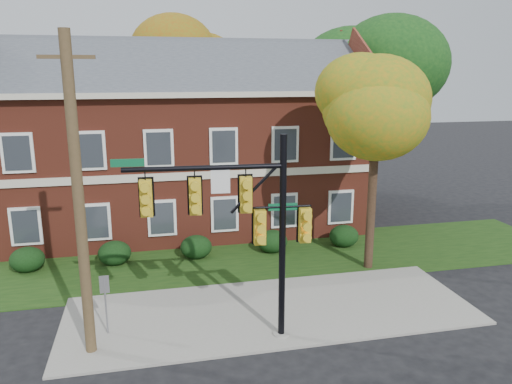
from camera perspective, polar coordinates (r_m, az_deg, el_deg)
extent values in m
plane|color=black|center=(16.92, 2.65, -15.01)|extent=(120.00, 120.00, 0.00)
cube|color=gray|center=(17.76, 1.78, -13.40)|extent=(14.00, 5.00, 0.08)
cube|color=#193811|center=(22.22, -1.45, -7.74)|extent=(30.00, 6.00, 0.04)
cube|color=maroon|center=(26.79, -8.21, 3.55)|extent=(18.00, 8.00, 7.00)
cube|color=beige|center=(26.41, -8.48, 11.31)|extent=(18.80, 8.80, 0.24)
cube|color=beige|center=(22.84, -7.39, 1.85)|extent=(18.00, 0.12, 0.35)
ellipsoid|color=black|center=(22.90, -24.69, -7.03)|extent=(1.40, 1.26, 1.05)
ellipsoid|color=black|center=(22.39, -15.86, -6.73)|extent=(1.40, 1.26, 1.05)
ellipsoid|color=black|center=(22.43, -6.85, -6.26)|extent=(1.40, 1.26, 1.05)
ellipsoid|color=black|center=(23.00, 1.89, -5.65)|extent=(1.40, 1.26, 1.05)
ellipsoid|color=black|center=(24.08, 10.01, -4.97)|extent=(1.40, 1.26, 1.05)
cylinder|color=black|center=(21.06, 13.07, -1.13)|extent=(0.36, 0.36, 5.76)
ellipsoid|color=#C17A10|center=(20.47, 13.61, 8.67)|extent=(4.25, 4.25, 3.60)
ellipsoid|color=#C17A10|center=(20.38, 15.77, 10.22)|extent=(3.50, 3.50, 3.00)
cylinder|color=black|center=(30.59, 12.69, 4.63)|extent=(0.36, 0.36, 7.04)
ellipsoid|color=#0F3813|center=(30.25, 13.13, 12.89)|extent=(5.95, 5.95, 5.04)
ellipsoid|color=#0F3813|center=(30.17, 15.18, 13.91)|extent=(4.90, 4.90, 4.20)
cylinder|color=black|center=(34.71, -7.65, 6.40)|extent=(0.36, 0.36, 7.68)
ellipsoid|color=#9E470D|center=(34.46, -7.90, 14.34)|extent=(6.46, 6.46, 5.47)
ellipsoid|color=#9E470D|center=(34.00, -6.20, 15.41)|extent=(5.32, 5.32, 4.56)
cylinder|color=gray|center=(16.26, 2.89, -16.00)|extent=(0.51, 0.51, 0.15)
cylinder|color=black|center=(14.97, 3.03, -5.58)|extent=(0.21, 0.21, 6.37)
cylinder|color=black|center=(14.11, -5.95, 2.76)|extent=(4.55, 0.47, 0.15)
cylinder|color=black|center=(14.66, 3.08, -1.71)|extent=(1.64, 0.19, 0.07)
cube|color=gold|center=(14.31, -12.44, -0.70)|extent=(0.42, 0.30, 1.06)
cube|color=gold|center=(14.28, -6.97, -0.51)|extent=(0.42, 0.30, 1.06)
cube|color=gold|center=(14.38, -1.16, -0.31)|extent=(0.42, 0.30, 1.06)
cube|color=silver|center=(14.22, -4.08, 1.19)|extent=(0.55, 0.08, 0.68)
cube|color=#0B5830|center=(14.14, -14.49, 3.24)|extent=(0.91, 0.10, 0.22)
cube|color=gold|center=(14.71, 0.44, -4.04)|extent=(0.42, 0.30, 1.06)
cube|color=gold|center=(14.98, 5.62, -3.78)|extent=(0.42, 0.30, 1.06)
cube|color=#0B5830|center=(14.66, 3.08, -1.71)|extent=(0.86, 0.10, 0.21)
cylinder|color=#4C3C23|center=(14.52, -19.58, -1.18)|extent=(0.31, 0.31, 9.18)
cube|color=#4C3C23|center=(14.10, -20.86, 14.24)|extent=(1.43, 0.12, 0.10)
cylinder|color=slate|center=(16.57, -16.77, -12.38)|extent=(0.05, 0.05, 2.00)
cube|color=slate|center=(16.27, -16.95, -10.07)|extent=(0.29, 0.04, 0.56)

